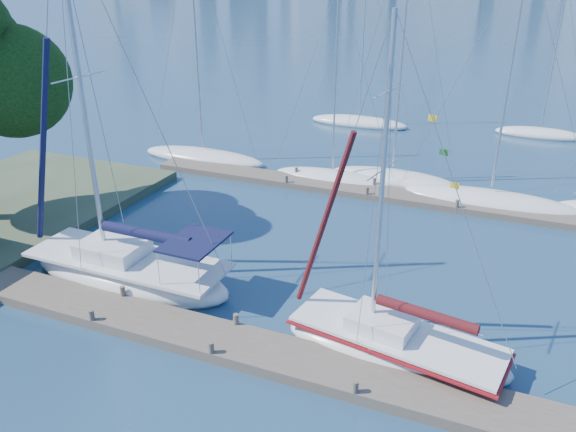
% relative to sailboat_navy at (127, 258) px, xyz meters
% --- Properties ---
extents(ground, '(700.00, 700.00, 0.00)m').
position_rel_sailboat_navy_xyz_m(ground, '(5.91, -2.45, -1.12)').
color(ground, navy).
rests_on(ground, ground).
extents(near_dock, '(26.00, 2.00, 0.40)m').
position_rel_sailboat_navy_xyz_m(near_dock, '(5.91, -2.45, -0.92)').
color(near_dock, brown).
rests_on(near_dock, ground).
extents(far_dock, '(30.00, 1.80, 0.36)m').
position_rel_sailboat_navy_xyz_m(far_dock, '(7.91, 13.55, -0.94)').
color(far_dock, brown).
rests_on(far_dock, ground).
extents(sailboat_navy, '(9.52, 3.17, 15.22)m').
position_rel_sailboat_navy_xyz_m(sailboat_navy, '(0.00, 0.00, 0.00)').
color(sailboat_navy, silver).
rests_on(sailboat_navy, ground).
extents(sailboat_maroon, '(8.05, 3.80, 11.78)m').
position_rel_sailboat_navy_xyz_m(sailboat_maroon, '(11.52, -0.58, -0.17)').
color(sailboat_maroon, silver).
rests_on(sailboat_maroon, ground).
extents(bg_boat_0, '(9.44, 4.20, 15.35)m').
position_rel_sailboat_navy_xyz_m(bg_boat_0, '(-5.42, 15.41, -0.83)').
color(bg_boat_0, silver).
rests_on(bg_boat_0, ground).
extents(bg_boat_1, '(7.54, 2.11, 11.93)m').
position_rel_sailboat_navy_xyz_m(bg_boat_1, '(4.13, 14.85, -0.88)').
color(bg_boat_1, silver).
rests_on(bg_boat_1, ground).
extents(bg_boat_2, '(8.34, 4.49, 15.79)m').
position_rel_sailboat_navy_xyz_m(bg_boat_2, '(7.62, 16.08, -0.82)').
color(bg_boat_2, silver).
rests_on(bg_boat_2, ground).
extents(bg_boat_3, '(9.78, 2.76, 13.65)m').
position_rel_sailboat_navy_xyz_m(bg_boat_3, '(13.49, 14.56, -0.84)').
color(bg_boat_3, silver).
rests_on(bg_boat_3, ground).
extents(bg_boat_6, '(8.38, 2.64, 13.01)m').
position_rel_sailboat_navy_xyz_m(bg_boat_6, '(1.89, 28.69, -0.85)').
color(bg_boat_6, silver).
rests_on(bg_boat_6, ground).
extents(bg_boat_7, '(6.94, 4.72, 11.64)m').
position_rel_sailboat_navy_xyz_m(bg_boat_7, '(16.03, 30.76, -0.87)').
color(bg_boat_7, silver).
rests_on(bg_boat_7, ground).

